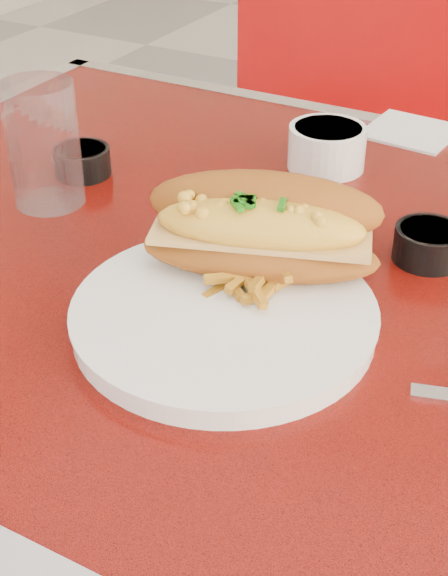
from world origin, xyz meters
The scene contains 10 objects.
diner_table centered at (0.00, 0.00, 0.61)m, with size 1.23×0.83×0.77m.
dinner_plate centered at (-0.05, -0.12, 0.78)m, with size 0.31×0.31×0.02m.
mac_hoagie centered at (-0.05, -0.04, 0.83)m, with size 0.24×0.17×0.10m.
fries_pile centered at (-0.06, -0.06, 0.80)m, with size 0.10×0.09×0.03m, color gold, non-canonical shape.
fork centered at (-0.04, -0.05, 0.79)m, with size 0.05×0.13×0.00m.
gravy_ramekin centered at (-0.09, 0.22, 0.80)m, with size 0.12×0.12×0.05m.
sauce_cup_left centered at (-0.34, 0.07, 0.79)m, with size 0.08×0.08×0.03m.
sauce_cup_right centered at (0.08, 0.07, 0.79)m, with size 0.09×0.09×0.03m.
water_tumbler centered at (-0.33, -0.01, 0.84)m, with size 0.08×0.08×0.14m, color silver.
paper_napkin centered at (-0.03, 0.38, 0.77)m, with size 0.11×0.11×0.00m, color white.
Camera 1 is at (0.23, -0.62, 1.19)m, focal length 50.00 mm.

